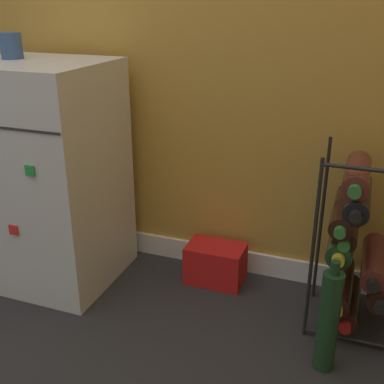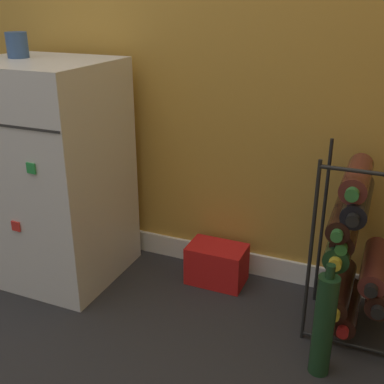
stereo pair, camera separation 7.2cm
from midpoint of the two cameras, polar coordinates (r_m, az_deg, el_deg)
ground_plane at (r=1.58m, az=-10.78°, el=-19.93°), size 14.00×14.00×0.00m
mini_fridge at (r=1.91m, az=-17.89°, el=1.89°), size 0.50×0.48×0.84m
wine_rack at (r=1.64m, az=17.57°, el=-5.89°), size 0.30×0.33×0.62m
soda_box at (r=1.91m, az=1.72°, el=-8.47°), size 0.22×0.14×0.16m
fridge_top_cup at (r=1.90m, az=-21.71°, el=15.81°), size 0.08×0.08×0.09m
loose_bottle_floor at (r=1.50m, az=14.49°, el=-14.60°), size 0.06×0.06×0.37m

